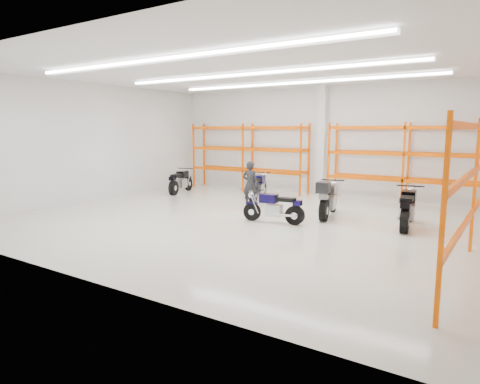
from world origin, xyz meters
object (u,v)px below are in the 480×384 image
Objects in this scene: motorcycle_back_d at (407,209)px; structural_column at (322,142)px; motorcycle_back_a at (180,182)px; motorcycle_back_c at (328,199)px; standing_man at (250,184)px; motorcycle_back_b at (258,188)px; motorcycle_main at (276,208)px.

motorcycle_back_d is 6.25m from structural_column.
motorcycle_back_a is at bearing -153.60° from structural_column.
standing_man is at bearing 176.54° from motorcycle_back_c.
standing_man is 4.24m from structural_column.
structural_column is at bearing 115.53° from motorcycle_back_c.
motorcycle_back_d reaches higher than motorcycle_back_b.
motorcycle_back_b is 3.38m from structural_column.
standing_man reaches higher than motorcycle_back_c.
structural_column is at bearing 55.95° from motorcycle_back_b.
motorcycle_main is 0.91× the size of motorcycle_back_b.
standing_man is at bearing -15.31° from motorcycle_back_a.
motorcycle_main is 2.70m from standing_man.
motorcycle_back_d is at bearing -2.95° from motorcycle_back_c.
structural_column is (1.05, 3.86, 1.43)m from standing_man.
motorcycle_back_c is at bearing -10.59° from motorcycle_back_a.
motorcycle_back_b reaches higher than motorcycle_main.
motorcycle_back_b is at bearing 128.58° from motorcycle_main.
motorcycle_main is 5.99m from structural_column.
structural_column reaches higher than motorcycle_back_c.
motorcycle_back_d is 1.40× the size of standing_man.
structural_column is (1.62, 2.40, 1.76)m from motorcycle_back_b.
motorcycle_back_c is at bearing -24.79° from motorcycle_back_b.
structural_column is (-0.96, 5.63, 1.81)m from motorcycle_main.
structural_column reaches higher than standing_man.
motorcycle_back_b is at bearing 155.21° from motorcycle_back_c.
motorcycle_back_a reaches higher than motorcycle_main.
standing_man is (0.57, -1.46, 0.33)m from motorcycle_back_b.
structural_column is at bearing 26.40° from motorcycle_back_a.
motorcycle_back_c is 4.77m from structural_column.
standing_man is at bearing -105.17° from structural_column.
motorcycle_back_b is at bearing 4.15° from motorcycle_back_a.
motorcycle_back_c is at bearing -64.47° from structural_column.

